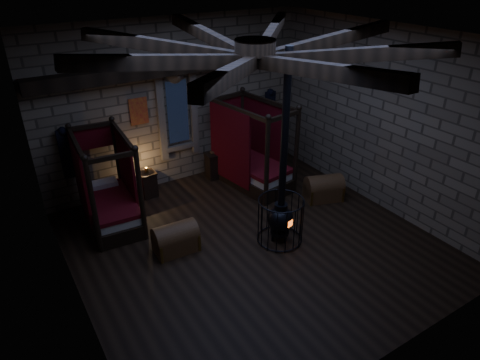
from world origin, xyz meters
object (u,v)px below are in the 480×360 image
bed_right (251,164)px  trunk_right (324,188)px  stove (281,216)px  bed_left (110,202)px  trunk_left (176,239)px

bed_right → trunk_right: bearing=-66.2°
trunk_right → stove: stove is taller
bed_left → bed_right: size_ratio=0.92×
trunk_right → bed_left: bearing=178.4°
trunk_left → trunk_right: 3.99m
bed_left → stove: (2.81, -2.62, 0.09)m
bed_left → trunk_left: size_ratio=2.30×
trunk_left → stove: size_ratio=0.22×
bed_left → bed_right: 3.72m
bed_right → trunk_left: (-2.93, -1.65, -0.26)m
trunk_right → stove: size_ratio=0.25×
trunk_right → stove: bearing=-138.4°
bed_left → stove: size_ratio=0.51×
trunk_left → trunk_right: (3.99, -0.01, 0.00)m
trunk_left → stove: stove is taller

